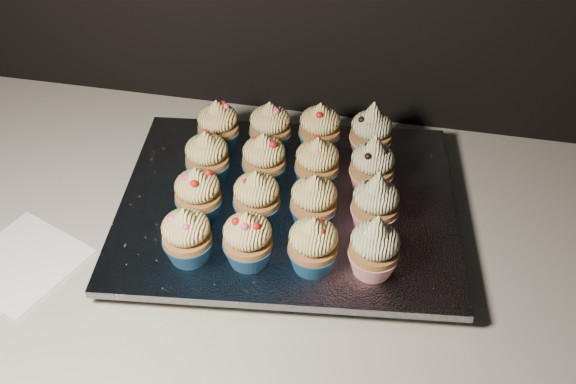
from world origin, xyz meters
name	(u,v)px	position (x,y,z in m)	size (l,w,h in m)	color
worktop	(341,255)	(0.00, 1.70, 0.88)	(2.44, 0.64, 0.04)	beige
napkin	(22,263)	(-0.41, 1.58, 0.90)	(0.14, 0.14, 0.00)	white
baking_tray	(288,212)	(-0.08, 1.74, 0.91)	(0.43, 0.33, 0.02)	black
foil_lining	(288,204)	(-0.08, 1.74, 0.93)	(0.47, 0.36, 0.01)	silver
cupcake_0	(187,236)	(-0.19, 1.61, 0.97)	(0.06, 0.06, 0.08)	navy
cupcake_1	(248,240)	(-0.11, 1.62, 0.97)	(0.06, 0.06, 0.08)	navy
cupcake_2	(313,245)	(-0.03, 1.63, 0.97)	(0.06, 0.06, 0.08)	navy
cupcake_3	(374,248)	(0.04, 1.63, 0.97)	(0.06, 0.06, 0.10)	red
cupcake_4	(198,194)	(-0.19, 1.69, 0.97)	(0.06, 0.06, 0.08)	navy
cupcake_5	(257,198)	(-0.12, 1.69, 0.97)	(0.06, 0.06, 0.08)	navy
cupcake_6	(314,202)	(-0.04, 1.70, 0.97)	(0.06, 0.06, 0.08)	navy
cupcake_7	(375,204)	(0.04, 1.71, 0.97)	(0.06, 0.06, 0.10)	red
cupcake_8	(207,158)	(-0.21, 1.76, 0.97)	(0.06, 0.06, 0.08)	navy
cupcake_9	(264,160)	(-0.13, 1.77, 0.97)	(0.06, 0.06, 0.08)	navy
cupcake_10	(317,164)	(-0.05, 1.78, 0.97)	(0.06, 0.06, 0.08)	navy
cupcake_11	(372,166)	(0.03, 1.79, 0.97)	(0.06, 0.06, 0.10)	red
cupcake_12	(218,126)	(-0.21, 1.84, 0.97)	(0.06, 0.06, 0.08)	navy
cupcake_13	(270,128)	(-0.13, 1.85, 0.97)	(0.06, 0.06, 0.08)	navy
cupcake_14	(320,129)	(-0.06, 1.86, 0.97)	(0.06, 0.06, 0.08)	navy
cupcake_15	(371,132)	(0.02, 1.86, 0.97)	(0.06, 0.06, 0.10)	red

